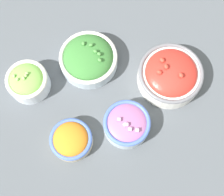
# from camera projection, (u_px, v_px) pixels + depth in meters

# --- Properties ---
(ground_plane) EXTENTS (3.00, 3.00, 0.00)m
(ground_plane) POSITION_uv_depth(u_px,v_px,m) (112.00, 101.00, 0.92)
(ground_plane) COLOR #4C5156
(bowl_carrots) EXTENTS (0.12, 0.12, 0.06)m
(bowl_carrots) POSITION_uv_depth(u_px,v_px,m) (71.00, 140.00, 0.85)
(bowl_carrots) COLOR beige
(bowl_carrots) RESTS_ON ground_plane
(bowl_cherry_tomatoes) EXTENTS (0.19, 0.19, 0.09)m
(bowl_cherry_tomatoes) POSITION_uv_depth(u_px,v_px,m) (170.00, 75.00, 0.90)
(bowl_cherry_tomatoes) COLOR silver
(bowl_cherry_tomatoes) RESTS_ON ground_plane
(bowl_lettuce) EXTENTS (0.12, 0.12, 0.08)m
(bowl_lettuce) POSITION_uv_depth(u_px,v_px,m) (28.00, 81.00, 0.89)
(bowl_lettuce) COLOR silver
(bowl_lettuce) RESTS_ON ground_plane
(bowl_broccoli) EXTENTS (0.17, 0.17, 0.08)m
(bowl_broccoli) POSITION_uv_depth(u_px,v_px,m) (88.00, 58.00, 0.92)
(bowl_broccoli) COLOR #B2C1CC
(bowl_broccoli) RESTS_ON ground_plane
(bowl_red_onion) EXTENTS (0.13, 0.13, 0.07)m
(bowl_red_onion) POSITION_uv_depth(u_px,v_px,m) (127.00, 124.00, 0.86)
(bowl_red_onion) COLOR #B2C1CC
(bowl_red_onion) RESTS_ON ground_plane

